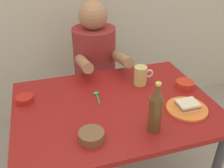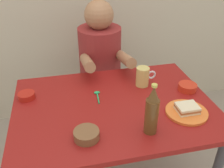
# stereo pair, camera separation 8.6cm
# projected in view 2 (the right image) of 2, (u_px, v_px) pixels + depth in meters

# --- Properties ---
(dining_table) EXTENTS (1.10, 0.80, 0.74)m
(dining_table) POSITION_uv_depth(u_px,v_px,m) (114.00, 117.00, 1.45)
(dining_table) COLOR maroon
(dining_table) RESTS_ON ground
(stool) EXTENTS (0.34, 0.34, 0.45)m
(stool) POSITION_uv_depth(u_px,v_px,m) (101.00, 99.00, 2.14)
(stool) COLOR #4C4C51
(stool) RESTS_ON ground
(person_seated) EXTENTS (0.33, 0.56, 0.72)m
(person_seated) POSITION_uv_depth(u_px,v_px,m) (100.00, 54.00, 1.91)
(person_seated) COLOR maroon
(person_seated) RESTS_ON stool
(plate_orange) EXTENTS (0.22, 0.22, 0.01)m
(plate_orange) POSITION_uv_depth(u_px,v_px,m) (186.00, 112.00, 1.33)
(plate_orange) COLOR orange
(plate_orange) RESTS_ON dining_table
(sandwich) EXTENTS (0.11, 0.09, 0.04)m
(sandwich) POSITION_uv_depth(u_px,v_px,m) (187.00, 108.00, 1.31)
(sandwich) COLOR beige
(sandwich) RESTS_ON plate_orange
(beer_mug) EXTENTS (0.13, 0.08, 0.12)m
(beer_mug) POSITION_uv_depth(u_px,v_px,m) (143.00, 77.00, 1.54)
(beer_mug) COLOR #D1BC66
(beer_mug) RESTS_ON dining_table
(beer_bottle) EXTENTS (0.06, 0.06, 0.26)m
(beer_bottle) POSITION_uv_depth(u_px,v_px,m) (152.00, 111.00, 1.15)
(beer_bottle) COLOR #593819
(beer_bottle) RESTS_ON dining_table
(sambal_bowl_red) EXTENTS (0.10, 0.10, 0.03)m
(sambal_bowl_red) POSITION_uv_depth(u_px,v_px,m) (27.00, 95.00, 1.44)
(sambal_bowl_red) COLOR #B21E14
(sambal_bowl_red) RESTS_ON dining_table
(condiment_bowl_brown) EXTENTS (0.12, 0.12, 0.04)m
(condiment_bowl_brown) POSITION_uv_depth(u_px,v_px,m) (86.00, 134.00, 1.15)
(condiment_bowl_brown) COLOR brown
(condiment_bowl_brown) RESTS_ON dining_table
(sauce_bowl_chili) EXTENTS (0.11, 0.11, 0.04)m
(sauce_bowl_chili) POSITION_uv_depth(u_px,v_px,m) (187.00, 87.00, 1.51)
(sauce_bowl_chili) COLOR red
(sauce_bowl_chili) RESTS_ON dining_table
(spoon) EXTENTS (0.04, 0.12, 0.01)m
(spoon) POSITION_uv_depth(u_px,v_px,m) (97.00, 95.00, 1.47)
(spoon) COLOR #26A559
(spoon) RESTS_ON dining_table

